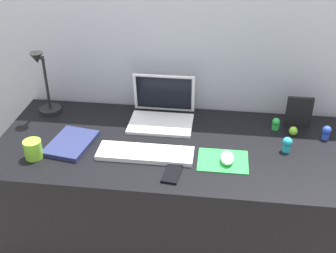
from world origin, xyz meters
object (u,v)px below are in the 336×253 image
toy_figurine_cyan (287,144)px  keyboard (145,153)px  cell_phone (172,173)px  picture_frame (299,112)px  notebook_pad (71,143)px  laptop (162,110)px  coffee_mug (33,149)px  toy_figurine_blue (326,132)px  toy_figurine_green (276,124)px  toy_figurine_lime (293,131)px  mouse (227,158)px  desk_lamp (44,85)px

toy_figurine_cyan → keyboard: bearing=-169.6°
cell_phone → picture_frame: (0.54, 0.46, 0.07)m
notebook_pad → picture_frame: 1.06m
laptop → coffee_mug: (-0.49, -0.39, -0.01)m
notebook_pad → toy_figurine_blue: toy_figurine_blue is taller
keyboard → notebook_pad: (-0.34, 0.04, 0.00)m
toy_figurine_green → toy_figurine_blue: 0.23m
picture_frame → notebook_pad: bearing=-163.4°
keyboard → toy_figurine_lime: toy_figurine_lime is taller
keyboard → toy_figurine_green: bearing=27.3°
toy_figurine_green → coffee_mug: bearing=-160.4°
mouse → desk_lamp: desk_lamp is taller
toy_figurine_green → toy_figurine_cyan: (0.03, -0.18, 0.01)m
keyboard → desk_lamp: (-0.54, 0.30, 0.15)m
coffee_mug → toy_figurine_blue: size_ratio=1.24×
mouse → cell_phone: size_ratio=0.75×
toy_figurine_blue → laptop: bearing=174.0°
keyboard → toy_figurine_lime: size_ratio=9.65×
toy_figurine_cyan → toy_figurine_blue: (0.19, 0.13, -0.00)m
toy_figurine_lime → toy_figurine_blue: size_ratio=0.65×
mouse → coffee_mug: 0.81m
toy_figurine_lime → toy_figurine_blue: bearing=-5.5°
toy_figurine_green → notebook_pad: bearing=-164.3°
notebook_pad → toy_figurine_green: bearing=25.1°
laptop → toy_figurine_lime: bearing=-6.1°
mouse → keyboard: bearing=178.8°
desk_lamp → toy_figurine_green: bearing=-0.6°
keyboard → picture_frame: 0.76m
laptop → toy_figurine_green: laptop is taller
laptop → toy_figurine_cyan: 0.61m
notebook_pad → cell_phone: bearing=-9.3°
mouse → coffee_mug: coffee_mug is taller
keyboard → toy_figurine_cyan: size_ratio=5.98×
toy_figurine_cyan → mouse: bearing=-155.2°
laptop → cell_phone: laptop is taller
desk_lamp → toy_figurine_blue: desk_lamp is taller
mouse → desk_lamp: bearing=160.7°
laptop → picture_frame: size_ratio=2.00×
picture_frame → toy_figurine_lime: 0.11m
desk_lamp → keyboard: bearing=-29.3°
toy_figurine_lime → coffee_mug: bearing=-163.7°
mouse → toy_figurine_cyan: bearing=24.8°
coffee_mug → toy_figurine_cyan: size_ratio=1.18×
mouse → cell_phone: 0.25m
laptop → desk_lamp: size_ratio=0.89×
toy_figurine_lime → picture_frame: bearing=72.1°
toy_figurine_cyan → picture_frame: bearing=72.2°
desk_lamp → toy_figurine_blue: size_ratio=5.18×
keyboard → mouse: mouse is taller
desk_lamp → picture_frame: bearing=1.6°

